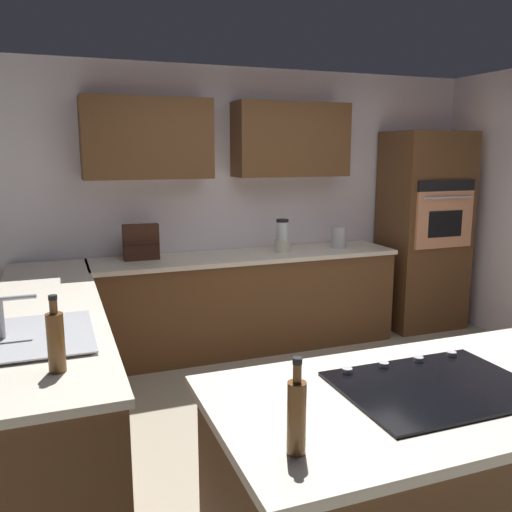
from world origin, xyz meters
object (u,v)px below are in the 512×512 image
(wall_oven, at_px, (423,231))
(cooktop, at_px, (435,386))
(kettle, at_px, (339,237))
(blender, at_px, (282,238))
(oil_bottle, at_px, (297,415))
(dish_soap_bottle, at_px, (56,340))
(spice_rack, at_px, (141,242))
(sink_unit, at_px, (44,334))

(wall_oven, relative_size, cooktop, 2.67)
(cooktop, height_order, kettle, kettle)
(blender, xyz_separation_m, kettle, (-0.60, -0.00, -0.03))
(blender, bearing_deg, oil_bottle, 67.38)
(kettle, bearing_deg, dish_soap_bottle, 40.73)
(dish_soap_bottle, bearing_deg, wall_oven, -148.11)
(cooktop, height_order, spice_rack, spice_rack)
(sink_unit, height_order, kettle, sink_unit)
(cooktop, distance_m, oil_bottle, 0.77)
(sink_unit, height_order, spice_rack, spice_rack)
(wall_oven, xyz_separation_m, kettle, (1.00, -0.00, -0.01))
(sink_unit, xyz_separation_m, dish_soap_bottle, (-0.06, 0.48, 0.12))
(dish_soap_bottle, bearing_deg, cooktop, 153.47)
(wall_oven, relative_size, spice_rack, 6.51)
(blender, height_order, kettle, blender)
(dish_soap_bottle, bearing_deg, blender, -131.84)
(cooktop, distance_m, spice_rack, 3.12)
(blender, height_order, spice_rack, spice_rack)
(sink_unit, bearing_deg, blender, -139.49)
(wall_oven, height_order, blender, wall_oven)
(spice_rack, bearing_deg, sink_unit, 67.25)
(wall_oven, distance_m, sink_unit, 4.08)
(wall_oven, bearing_deg, spice_rack, -1.66)
(wall_oven, height_order, cooktop, wall_oven)
(cooktop, relative_size, kettle, 3.57)
(spice_rack, distance_m, dish_soap_bottle, 2.44)
(wall_oven, xyz_separation_m, blender, (1.60, -0.00, 0.02))
(dish_soap_bottle, distance_m, oil_bottle, 1.17)
(blender, height_order, dish_soap_bottle, dish_soap_bottle)
(sink_unit, bearing_deg, spice_rack, -112.75)
(blender, distance_m, oil_bottle, 3.46)
(blender, relative_size, kettle, 1.45)
(blender, distance_m, kettle, 0.60)
(sink_unit, bearing_deg, wall_oven, -154.28)
(wall_oven, xyz_separation_m, sink_unit, (3.68, 1.77, -0.10))
(dish_soap_bottle, height_order, oil_bottle, dish_soap_bottle)
(spice_rack, bearing_deg, kettle, 177.58)
(oil_bottle, bearing_deg, dish_soap_bottle, -53.77)
(wall_oven, bearing_deg, sink_unit, 25.72)
(wall_oven, bearing_deg, dish_soap_bottle, 31.89)
(spice_rack, bearing_deg, wall_oven, 178.34)
(sink_unit, relative_size, cooktop, 0.92)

